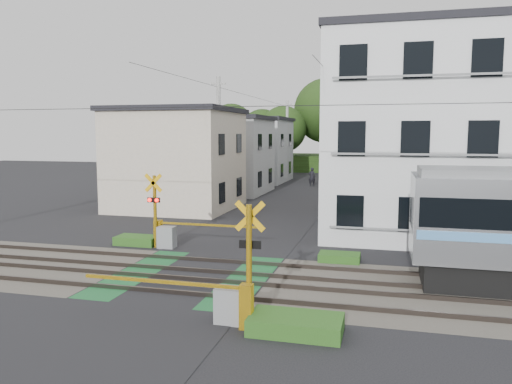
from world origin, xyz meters
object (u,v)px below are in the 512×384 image
(crossing_signal_far, at_px, (165,231))
(apartment_block, at_px, (439,135))
(pedestrian, at_px, (312,177))
(crossing_signal_near, at_px, (232,296))

(crossing_signal_far, bearing_deg, apartment_block, 27.78)
(apartment_block, distance_m, pedestrian, 22.06)
(apartment_block, xyz_separation_m, pedestrian, (-8.70, 19.91, -3.80))
(crossing_signal_near, distance_m, apartment_block, 14.95)
(crossing_signal_far, bearing_deg, pedestrian, 84.71)
(crossing_signal_near, bearing_deg, pedestrian, 94.82)
(crossing_signal_far, height_order, apartment_block, apartment_block)
(apartment_block, relative_size, pedestrian, 5.96)
(crossing_signal_far, xyz_separation_m, apartment_block, (11.09, 5.84, 3.94))
(crossing_signal_near, bearing_deg, apartment_block, 65.78)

